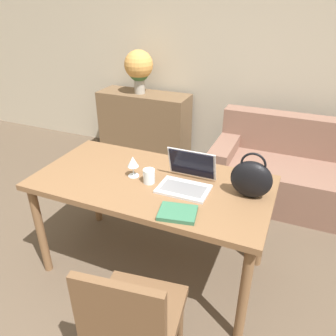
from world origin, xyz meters
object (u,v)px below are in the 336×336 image
(wine_glass, at_px, (133,163))
(flower_vase, at_px, (139,68))
(couch, at_px, (295,175))
(drinking_glass, at_px, (149,176))
(laptop, at_px, (187,177))
(chair, at_px, (132,319))
(handbag, at_px, (251,179))

(wine_glass, height_order, flower_vase, flower_vase)
(wine_glass, xyz_separation_m, flower_vase, (-0.84, 1.71, 0.26))
(couch, distance_m, drinking_glass, 1.79)
(couch, relative_size, flower_vase, 3.27)
(laptop, bearing_deg, chair, -87.68)
(chair, bearing_deg, couch, 66.46)
(couch, xyz_separation_m, wine_glass, (-1.04, -1.41, 0.59))
(couch, xyz_separation_m, handbag, (-0.26, -1.36, 0.61))
(drinking_glass, xyz_separation_m, handbag, (0.65, 0.09, 0.08))
(chair, bearing_deg, laptop, 84.52)
(drinking_glass, height_order, wine_glass, wine_glass)
(couch, bearing_deg, handbag, -100.95)
(chair, relative_size, laptop, 2.67)
(laptop, bearing_deg, flower_vase, 126.00)
(chair, height_order, drinking_glass, drinking_glass)
(chair, bearing_deg, handbag, 59.46)
(drinking_glass, distance_m, wine_glass, 0.15)
(drinking_glass, xyz_separation_m, wine_glass, (-0.14, 0.03, 0.06))
(wine_glass, distance_m, flower_vase, 1.93)
(couch, xyz_separation_m, flower_vase, (-1.88, 0.30, 0.85))
(couch, xyz_separation_m, drinking_glass, (-0.91, -1.45, 0.54))
(chair, distance_m, flower_vase, 2.90)
(laptop, relative_size, flower_vase, 0.66)
(wine_glass, height_order, handbag, handbag)
(wine_glass, relative_size, flower_vase, 0.30)
(chair, height_order, flower_vase, flower_vase)
(handbag, bearing_deg, flower_vase, 134.36)
(couch, bearing_deg, chair, -105.74)
(drinking_glass, bearing_deg, laptop, 15.41)
(laptop, height_order, drinking_glass, laptop)
(chair, bearing_deg, drinking_glass, 101.86)
(laptop, bearing_deg, wine_glass, -175.09)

